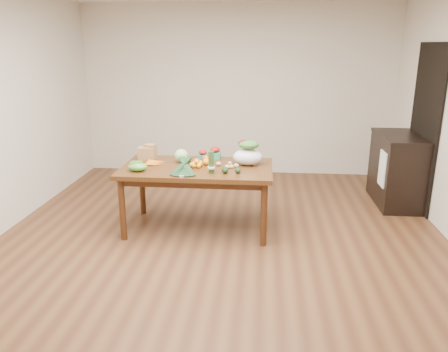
# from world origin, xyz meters

# --- Properties ---
(floor) EXTENTS (6.00, 6.00, 0.00)m
(floor) POSITION_xyz_m (0.00, 0.00, 0.00)
(floor) COLOR brown
(floor) RESTS_ON ground
(room_walls) EXTENTS (5.02, 6.02, 2.70)m
(room_walls) POSITION_xyz_m (0.00, 0.00, 1.35)
(room_walls) COLOR beige
(room_walls) RESTS_ON floor
(dining_table) EXTENTS (1.70, 0.95, 0.75)m
(dining_table) POSITION_xyz_m (-0.30, 0.59, 0.38)
(dining_table) COLOR #532D13
(dining_table) RESTS_ON floor
(doorway_dark) EXTENTS (0.02, 1.00, 2.10)m
(doorway_dark) POSITION_xyz_m (2.48, 1.60, 1.05)
(doorway_dark) COLOR black
(doorway_dark) RESTS_ON floor
(cabinet) EXTENTS (0.52, 1.02, 0.94)m
(cabinet) POSITION_xyz_m (2.22, 1.67, 0.47)
(cabinet) COLOR black
(cabinet) RESTS_ON floor
(dish_towel) EXTENTS (0.02, 0.28, 0.45)m
(dish_towel) POSITION_xyz_m (1.96, 1.40, 0.55)
(dish_towel) COLOR white
(dish_towel) RESTS_ON cabinet
(paper_bag) EXTENTS (0.26, 0.21, 0.18)m
(paper_bag) POSITION_xyz_m (-0.95, 0.85, 0.84)
(paper_bag) COLOR olive
(paper_bag) RESTS_ON dining_table
(cabbage) EXTENTS (0.16, 0.16, 0.16)m
(cabbage) POSITION_xyz_m (-0.51, 0.74, 0.83)
(cabbage) COLOR #9DD37A
(cabbage) RESTS_ON dining_table
(strawberry_basket_a) EXTENTS (0.10, 0.10, 0.09)m
(strawberry_basket_a) POSITION_xyz_m (-0.28, 0.89, 0.80)
(strawberry_basket_a) COLOR red
(strawberry_basket_a) RESTS_ON dining_table
(strawberry_basket_b) EXTENTS (0.13, 0.13, 0.11)m
(strawberry_basket_b) POSITION_xyz_m (-0.14, 0.96, 0.81)
(strawberry_basket_b) COLOR red
(strawberry_basket_b) RESTS_ON dining_table
(orange_a) EXTENTS (0.08, 0.08, 0.08)m
(orange_a) POSITION_xyz_m (-0.32, 0.65, 0.79)
(orange_a) COLOR #E24D0D
(orange_a) RESTS_ON dining_table
(orange_b) EXTENTS (0.08, 0.08, 0.08)m
(orange_b) POSITION_xyz_m (-0.22, 0.78, 0.79)
(orange_b) COLOR orange
(orange_b) RESTS_ON dining_table
(orange_c) EXTENTS (0.08, 0.08, 0.08)m
(orange_c) POSITION_xyz_m (-0.21, 0.65, 0.79)
(orange_c) COLOR orange
(orange_c) RESTS_ON dining_table
(mandarin_cluster) EXTENTS (0.18, 0.18, 0.08)m
(mandarin_cluster) POSITION_xyz_m (-0.30, 0.58, 0.79)
(mandarin_cluster) COLOR #F2A30E
(mandarin_cluster) RESTS_ON dining_table
(carrots) EXTENTS (0.22, 0.22, 0.03)m
(carrots) POSITION_xyz_m (-0.79, 0.65, 0.76)
(carrots) COLOR orange
(carrots) RESTS_ON dining_table
(snap_pea_bag) EXTENTS (0.21, 0.16, 0.09)m
(snap_pea_bag) POSITION_xyz_m (-0.92, 0.34, 0.80)
(snap_pea_bag) COLOR #64A839
(snap_pea_bag) RESTS_ON dining_table
(kale_bunch) EXTENTS (0.32, 0.40, 0.16)m
(kale_bunch) POSITION_xyz_m (-0.40, 0.25, 0.83)
(kale_bunch) COLOR black
(kale_bunch) RESTS_ON dining_table
(asparagus_bundle) EXTENTS (0.08, 0.12, 0.26)m
(asparagus_bundle) POSITION_xyz_m (-0.11, 0.33, 0.88)
(asparagus_bundle) COLOR #4F7435
(asparagus_bundle) RESTS_ON dining_table
(potato_a) EXTENTS (0.06, 0.05, 0.05)m
(potato_a) POSITION_xyz_m (-0.06, 0.63, 0.78)
(potato_a) COLOR tan
(potato_a) RESTS_ON dining_table
(potato_b) EXTENTS (0.05, 0.05, 0.05)m
(potato_b) POSITION_xyz_m (0.05, 0.53, 0.77)
(potato_b) COLOR #D1C078
(potato_b) RESTS_ON dining_table
(potato_c) EXTENTS (0.06, 0.05, 0.05)m
(potato_c) POSITION_xyz_m (0.14, 0.58, 0.77)
(potato_c) COLOR tan
(potato_c) RESTS_ON dining_table
(potato_d) EXTENTS (0.05, 0.04, 0.04)m
(potato_d) POSITION_xyz_m (0.06, 0.68, 0.77)
(potato_d) COLOR tan
(potato_d) RESTS_ON dining_table
(potato_e) EXTENTS (0.05, 0.05, 0.04)m
(potato_e) POSITION_xyz_m (0.09, 0.54, 0.77)
(potato_e) COLOR #D9C57D
(potato_e) RESTS_ON dining_table
(avocado_a) EXTENTS (0.10, 0.12, 0.07)m
(avocado_a) POSITION_xyz_m (0.04, 0.35, 0.78)
(avocado_a) COLOR black
(avocado_a) RESTS_ON dining_table
(avocado_b) EXTENTS (0.09, 0.11, 0.06)m
(avocado_b) POSITION_xyz_m (0.17, 0.36, 0.78)
(avocado_b) COLOR black
(avocado_b) RESTS_ON dining_table
(salad_bag) EXTENTS (0.34, 0.25, 0.26)m
(salad_bag) POSITION_xyz_m (0.27, 0.71, 0.88)
(salad_bag) COLOR silver
(salad_bag) RESTS_ON dining_table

